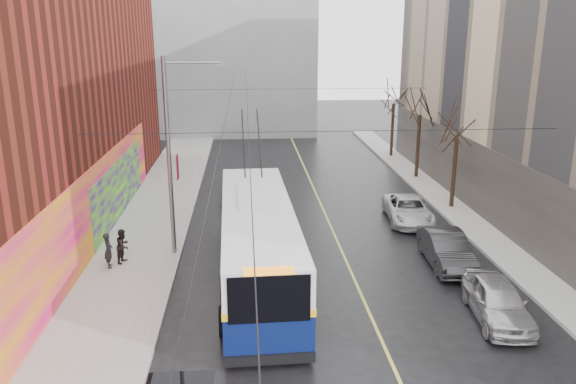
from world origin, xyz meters
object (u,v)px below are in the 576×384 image
streetlight_pole (172,153)px  parked_car_c (408,210)px  tree_far (394,94)px  pedestrian_a (108,250)px  parked_car_a (497,301)px  pedestrian_b (123,246)px  parked_car_b (446,249)px  tree_near (458,124)px  tree_mid (421,104)px  following_car (241,190)px  trolleybus (258,241)px

streetlight_pole → parked_car_c: streetlight_pole is taller
tree_far → pedestrian_a: 28.27m
streetlight_pole → parked_car_a: (12.08, -6.94, -4.12)m
streetlight_pole → pedestrian_b: 4.63m
parked_car_b → tree_near: bearing=71.0°
streetlight_pole → pedestrian_b: streetlight_pole is taller
tree_mid → pedestrian_a: size_ratio=4.33×
parked_car_c → following_car: size_ratio=1.04×
tree_mid → parked_car_a: (-3.06, -19.94, -4.52)m
tree_mid → parked_car_b: (-3.20, -15.03, -4.51)m
tree_far → trolleybus: bearing=-116.6°
tree_near → parked_car_c: bearing=-146.9°
trolleybus → parked_car_c: (8.30, 6.91, -1.08)m
tree_far → pedestrian_b: 27.57m
streetlight_pole → tree_mid: streetlight_pole is taller
streetlight_pole → following_car: 9.61m
following_car → streetlight_pole: bearing=-100.2°
parked_car_c → trolleybus: bearing=-135.5°
trolleybus → parked_car_b: 8.42m
following_car → trolleybus: bearing=-77.1°
parked_car_b → tree_mid: bearing=80.7°
tree_near → trolleybus: size_ratio=0.48×
tree_mid → pedestrian_b: 22.72m
tree_mid → following_car: tree_mid is taller
tree_far → pedestrian_a: tree_far is taller
streetlight_pole → tree_far: streetlight_pole is taller
tree_mid → following_car: (-12.28, -4.77, -4.47)m
parked_car_c → parked_car_a: bearing=-84.5°
parked_car_a → parked_car_b: size_ratio=0.95×
parked_car_c → pedestrian_b: bearing=-156.2°
tree_near → tree_far: size_ratio=0.97×
tree_far → pedestrian_a: size_ratio=4.25×
streetlight_pole → parked_car_b: streetlight_pole is taller
tree_near → parked_car_c: tree_near is taller
pedestrian_b → following_car: bearing=-12.2°
streetlight_pole → pedestrian_a: (-2.76, -1.48, -3.92)m
following_car → pedestrian_b: pedestrian_b is taller
tree_near → pedestrian_a: tree_near is taller
streetlight_pole → pedestrian_a: size_ratio=5.83×
trolleybus → pedestrian_a: size_ratio=8.63×
streetlight_pole → parked_car_a: size_ratio=2.10×
tree_mid → trolleybus: 20.01m
parked_car_a → pedestrian_a: bearing=166.2°
pedestrian_b → parked_car_c: bearing=-54.2°
streetlight_pole → trolleybus: bearing=-39.4°
parked_car_a → tree_near: bearing=83.1°
tree_far → trolleybus: 25.93m
trolleybus → pedestrian_b: (-5.88, 2.02, -0.83)m
tree_far → parked_car_c: tree_far is taller
following_car → pedestrian_a: pedestrian_a is taller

